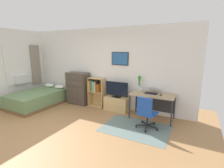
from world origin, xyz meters
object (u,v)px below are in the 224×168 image
bamboo_vase (139,82)px  office_chair (146,112)px  laptop (152,91)px  computer_mouse (161,95)px  wine_glass (141,89)px  television (117,90)px  tv_stand (117,104)px  dresser (78,88)px  desk (153,98)px  bookshelf (96,89)px  bed (39,98)px

bamboo_vase → office_chair: bearing=-61.5°
laptop → computer_mouse: size_ratio=4.22×
office_chair → wine_glass: wine_glass is taller
television → wine_glass: television is taller
computer_mouse → bamboo_vase: (-0.72, 0.26, 0.24)m
tv_stand → office_chair: office_chair is taller
dresser → desk: dresser is taller
laptop → wine_glass: (-0.28, -0.15, 0.07)m
television → office_chair: bearing=-33.6°
office_chair → bamboo_vase: size_ratio=1.83×
computer_mouse → desk: bearing=155.2°
bamboo_vase → tv_stand: bearing=-170.6°
television → laptop: television is taller
dresser → tv_stand: size_ratio=1.47×
bamboo_vase → computer_mouse: bearing=-19.9°
desk → computer_mouse: computer_mouse is taller
bamboo_vase → dresser: bearing=-176.7°
dresser → bookshelf: size_ratio=1.14×
tv_stand → computer_mouse: computer_mouse is taller
dresser → office_chair: dresser is taller
television → bamboo_vase: 0.78m
wine_glass → tv_stand: bearing=168.6°
television → desk: (1.19, -0.01, -0.11)m
bookshelf → laptop: 2.01m
bookshelf → television: 0.86m
desk → laptop: (-0.05, 0.01, 0.20)m
laptop → computer_mouse: 0.31m
bookshelf → tv_stand: size_ratio=1.29×
bookshelf → tv_stand: bearing=-3.1°
dresser → laptop: dresser is taller
bed → bookshelf: bearing=24.8°
desk → dresser: bearing=179.6°
tv_stand → wine_glass: 1.09m
dresser → office_chair: 2.93m
bookshelf → wine_glass: 1.75m
tv_stand → office_chair: (1.23, -0.84, 0.23)m
wine_glass → bed: bearing=-170.0°
laptop → bamboo_vase: size_ratio=0.93×
tv_stand → office_chair: size_ratio=0.92×
office_chair → computer_mouse: size_ratio=8.27×
desk → bamboo_vase: size_ratio=2.62×
bed → bamboo_vase: (3.46, 0.93, 0.74)m
tv_stand → desk: (1.19, -0.03, 0.38)m
office_chair → wine_glass: 0.86m
tv_stand → bed: bearing=-163.6°
desk → laptop: 0.20m
laptop → wine_glass: 0.33m
television → office_chair: television is taller
tv_stand → television: bearing=-90.0°
office_chair → tv_stand: bearing=156.0°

